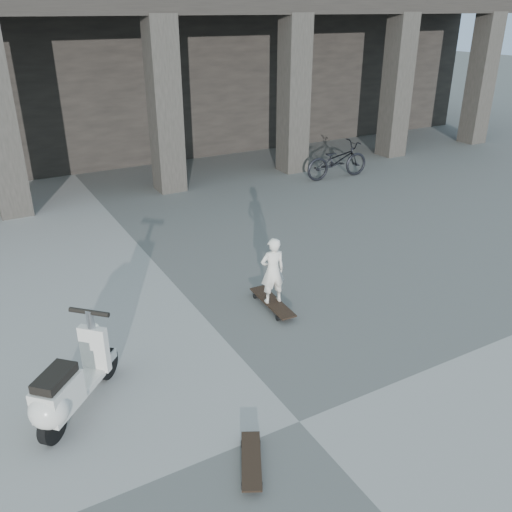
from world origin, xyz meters
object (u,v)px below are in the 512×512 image
longboard (272,302)px  scooter (65,391)px  skateboard_spare (251,461)px  bicycle (337,160)px  child (273,271)px

longboard → scooter: scooter is taller
skateboard_spare → bicycle: bicycle is taller
child → bicycle: 7.07m
skateboard_spare → scooter: size_ratio=0.65×
scooter → bicycle: size_ratio=0.65×
longboard → child: size_ratio=1.04×
longboard → bicycle: 7.08m
scooter → longboard: bearing=-27.5°
scooter → bicycle: (8.16, 6.08, 0.06)m
scooter → skateboard_spare: bearing=-92.9°
bicycle → child: bearing=138.4°
child → scooter: (-3.18, -1.05, -0.20)m
longboard → skateboard_spare: size_ratio=1.38×
longboard → child: bearing=168.6°
skateboard_spare → child: bearing=-7.0°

